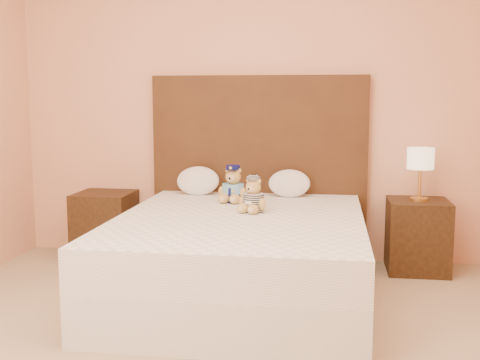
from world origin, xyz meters
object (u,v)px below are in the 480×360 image
object	(u,v)px
teddy_prisoner	(253,195)
pillow_left	(198,179)
nightstand_left	(105,225)
teddy_police	(233,184)
lamp	(421,161)
pillow_right	(289,182)
bed	(240,257)
nightstand_right	(417,236)

from	to	relation	value
teddy_prisoner	pillow_left	bearing A→B (deg)	151.22
nightstand_left	teddy_police	bearing A→B (deg)	-13.98
nightstand_left	lamp	distance (m)	2.56
pillow_left	pillow_right	world-z (taller)	pillow_left
bed	pillow_right	size ratio (longest dim) A/B	6.12
nightstand_left	teddy_police	distance (m)	1.22
pillow_right	nightstand_right	bearing A→B (deg)	-1.74
lamp	bed	bearing A→B (deg)	-147.38
nightstand_left	pillow_right	xyz separation A→B (m)	(1.51, 0.03, 0.39)
pillow_left	nightstand_left	bearing A→B (deg)	-177.80
bed	pillow_left	xyz separation A→B (m)	(-0.47, 0.83, 0.40)
lamp	teddy_prisoner	distance (m)	1.36
nightstand_right	bed	bearing A→B (deg)	-147.38
teddy_police	pillow_left	world-z (taller)	teddy_police
lamp	pillow_right	distance (m)	1.00
lamp	teddy_police	size ratio (longest dim) A/B	1.46
pillow_right	lamp	bearing A→B (deg)	-1.74
nightstand_right	teddy_police	size ratio (longest dim) A/B	2.01
teddy_police	bed	bearing A→B (deg)	-63.89
bed	nightstand_right	distance (m)	1.48
nightstand_right	pillow_right	bearing A→B (deg)	178.26
teddy_police	teddy_prisoner	xyz separation A→B (m)	(0.20, -0.38, -0.02)
bed	pillow_right	distance (m)	0.95
bed	nightstand_left	distance (m)	1.48
bed	pillow_right	bearing A→B (deg)	72.31
nightstand_right	teddy_prisoner	xyz separation A→B (m)	(-1.18, -0.65, 0.39)
nightstand_left	nightstand_right	world-z (taller)	same
bed	lamp	xyz separation A→B (m)	(1.25, 0.80, 0.57)
lamp	nightstand_left	bearing A→B (deg)	180.00
bed	nightstand_left	xyz separation A→B (m)	(-1.25, 0.80, -0.00)
teddy_police	teddy_prisoner	size ratio (longest dim) A/B	1.14
nightstand_right	pillow_right	world-z (taller)	pillow_right
bed	pillow_left	size ratio (longest dim) A/B	5.80
pillow_left	nightstand_right	bearing A→B (deg)	-1.00
nightstand_left	nightstand_right	size ratio (longest dim) A/B	1.00
lamp	pillow_right	world-z (taller)	lamp
lamp	teddy_prisoner	world-z (taller)	lamp
nightstand_right	pillow_right	xyz separation A→B (m)	(-0.99, 0.03, 0.39)
nightstand_right	pillow_left	world-z (taller)	pillow_left
nightstand_left	pillow_left	bearing A→B (deg)	2.20
lamp	teddy_prisoner	bearing A→B (deg)	-151.05
teddy_prisoner	pillow_right	size ratio (longest dim) A/B	0.73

